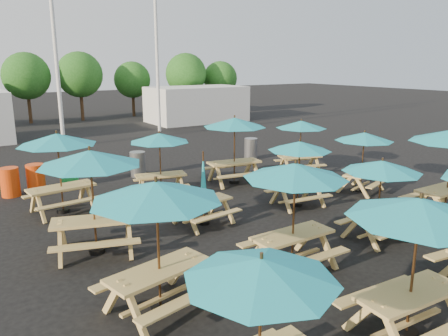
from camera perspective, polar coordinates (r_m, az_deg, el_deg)
ground at (r=12.98m, az=3.65°, el=-6.04°), size 120.00×120.00×0.00m
picnic_unit_0 at (r=5.48m, az=4.86°, el=-14.07°), size 1.97×1.97×2.10m
picnic_unit_1 at (r=7.51m, az=-8.81°, el=-3.94°), size 2.70×2.70×2.44m
picnic_unit_2 at (r=10.23m, az=-17.06°, el=0.58°), size 2.92×2.92×2.49m
picnic_unit_3 at (r=13.47m, az=-20.94°, el=3.00°), size 2.46×2.46×2.40m
picnic_unit_4 at (r=7.35m, az=24.14°, el=-5.77°), size 2.36×2.36×2.39m
picnic_unit_5 at (r=9.20m, az=9.28°, el=-1.13°), size 2.21×2.21×2.36m
picnic_unit_6 at (r=11.96m, az=-2.68°, el=-3.49°), size 1.77×1.59×2.06m
picnic_unit_7 at (r=14.56m, az=-8.43°, el=3.52°), size 2.39×2.39×2.12m
picnic_unit_9 at (r=11.35m, az=19.90°, el=-0.32°), size 1.96×1.96×2.06m
picnic_unit_10 at (r=13.44m, az=9.84°, el=2.39°), size 2.14×2.14×2.06m
picnic_unit_11 at (r=15.81m, az=1.38°, el=5.52°), size 2.63×2.63×2.45m
picnic_unit_14 at (r=15.51m, az=17.83°, el=3.52°), size 2.44×2.44×2.09m
picnic_unit_15 at (r=17.62m, az=10.04°, el=5.26°), size 2.54×2.54×2.14m
waste_bin_0 at (r=16.18m, az=-26.16°, el=-1.66°), size 0.60×0.60×0.97m
waste_bin_1 at (r=16.35m, az=-23.36°, el=-1.23°), size 0.60×0.60×0.97m
waste_bin_2 at (r=16.75m, az=-19.54°, el=-0.55°), size 0.60×0.60×0.97m
waste_bin_3 at (r=17.42m, az=-11.19°, el=0.51°), size 0.60×0.60×0.97m
waste_bin_4 at (r=20.17m, az=3.52°, el=2.53°), size 0.60×0.60×0.97m
mast_0 at (r=24.41m, az=-21.36°, el=16.59°), size 0.20×0.20×12.00m
mast_1 at (r=28.41m, az=-8.84°, el=16.79°), size 0.20×0.20×12.00m
event_tent_1 at (r=33.23m, az=-3.59°, el=8.33°), size 7.00×4.00×2.60m
tree_3 at (r=34.94m, az=-24.42°, el=10.89°), size 3.36×3.36×5.09m
tree_4 at (r=35.26m, az=-18.35°, el=11.50°), size 3.41×3.41×5.17m
tree_5 at (r=37.04m, az=-11.89°, el=11.21°), size 2.94×2.94×4.45m
tree_6 at (r=37.11m, az=-5.00°, el=12.15°), size 3.38×3.38×5.13m
tree_7 at (r=38.87m, az=-0.51°, el=11.62°), size 2.95×2.95×4.48m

